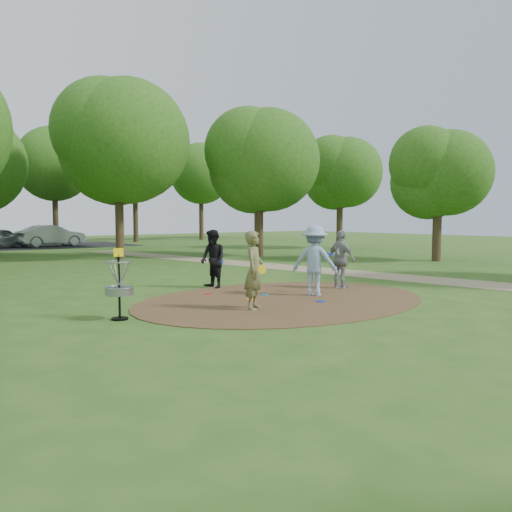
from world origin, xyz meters
TOP-DOWN VIEW (x-y plane):
  - ground at (0.00, 0.00)m, footprint 100.00×100.00m
  - dirt_clearing at (0.00, 0.00)m, footprint 8.40×8.40m
  - footpath at (6.50, 2.00)m, footprint 7.55×39.89m
  - parking_lot at (2.00, 30.00)m, footprint 14.00×8.00m
  - player_observer_with_disc at (-1.52, -0.61)m, footprint 0.82×0.76m
  - player_throwing_with_disc at (1.12, -0.03)m, footprint 1.40×1.47m
  - player_walking_with_disc at (-0.25, 3.01)m, footprint 0.74×0.89m
  - player_waiting_with_disc at (2.77, 0.45)m, footprint 0.47×1.07m
  - disc_ground_cyan at (0.04, 0.86)m, footprint 0.22×0.22m
  - disc_ground_blue at (0.45, -0.90)m, footprint 0.22×0.22m
  - disc_ground_red at (-1.10, 2.00)m, footprint 0.22×0.22m
  - car_left at (-0.57, 29.65)m, footprint 4.57×3.23m
  - car_right at (2.85, 29.42)m, footprint 5.10×2.34m
  - disc_ground_orange at (-0.81, 0.46)m, footprint 0.22×0.22m
  - disc_golf_basket at (-4.50, 0.30)m, footprint 0.63×0.63m
  - tree_ring at (0.80, 10.26)m, footprint 36.86×45.91m

SIDE VIEW (x-z plane):
  - ground at x=0.00m, z-range 0.00..0.00m
  - parking_lot at x=2.00m, z-range 0.00..0.01m
  - footpath at x=6.50m, z-range 0.00..0.01m
  - dirt_clearing at x=0.00m, z-range 0.00..0.02m
  - disc_ground_cyan at x=0.04m, z-range 0.02..0.04m
  - disc_ground_blue at x=0.45m, z-range 0.02..0.04m
  - disc_ground_red at x=-1.10m, z-range 0.02..0.04m
  - disc_ground_orange at x=-0.81m, z-range 0.02..0.04m
  - car_left at x=-0.57m, z-range 0.00..1.45m
  - car_right at x=2.85m, z-range 0.00..1.62m
  - disc_golf_basket at x=-4.50m, z-range 0.10..1.64m
  - player_waiting_with_disc at x=2.77m, z-range 0.00..1.81m
  - player_walking_with_disc at x=-0.25m, z-range 0.00..1.82m
  - player_observer_with_disc at x=-1.52m, z-range 0.00..1.88m
  - player_throwing_with_disc at x=1.12m, z-range 0.00..1.97m
  - tree_ring at x=0.80m, z-range 0.61..9.96m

